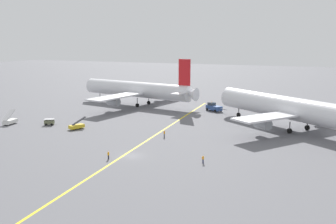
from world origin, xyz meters
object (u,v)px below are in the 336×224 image
Objects in this scene: airliner_at_gate_left at (137,90)px; gse_belt_loader_portside at (77,126)px; gse_baggage_cart_near_cluster at (49,122)px; gse_stair_truck_yellow at (10,121)px; airliner_being_pushed at (290,109)px; ground_crew_ramp_agent_by_cones at (164,134)px; ground_crew_marshaller_foreground at (203,159)px; ground_crew_wing_walker_right at (108,155)px; pushback_tug at (214,107)px.

airliner_at_gate_left reaches higher than gse_belt_loader_portside.
gse_belt_loader_portside reaches higher than gse_baggage_cart_near_cluster.
airliner_at_gate_left is 10.37× the size of gse_stair_truck_yellow.
airliner_being_pushed is 34.48m from ground_crew_ramp_agent_by_cones.
gse_baggage_cart_near_cluster reaches higher than ground_crew_marshaller_foreground.
ground_crew_wing_walker_right is (32.02, -20.19, -0.02)m from gse_baggage_cart_near_cluster.
gse_belt_loader_portside is 3.10× the size of ground_crew_wing_walker_right.
airliner_being_pushed is 30.23× the size of ground_crew_marshaller_foreground.
gse_stair_truck_yellow is (-10.79, -3.70, 0.16)m from gse_baggage_cart_near_cluster.
gse_baggage_cart_near_cluster is 52.35m from ground_crew_marshaller_foreground.
gse_stair_truck_yellow is 2.82× the size of ground_crew_ramp_agent_by_cones.
gse_belt_loader_portside is 3.22× the size of ground_crew_marshaller_foreground.
airliner_at_gate_left is at bearing 80.35° from gse_baggage_cart_near_cluster.
gse_stair_truck_yellow reaches higher than ground_crew_ramp_agent_by_cones.
airliner_being_pushed reaches higher than ground_crew_marshaller_foreground.
gse_stair_truck_yellow reaches higher than gse_baggage_cart_near_cluster.
pushback_tug reaches higher than gse_belt_loader_portside.
pushback_tug is at bearing 88.81° from ground_crew_ramp_agent_by_cones.
ground_crew_marshaller_foreground is 0.96× the size of ground_crew_wing_walker_right.
gse_baggage_cart_near_cluster reaches higher than ground_crew_wing_walker_right.
gse_baggage_cart_near_cluster is (-6.71, -39.48, -4.78)m from airliner_at_gate_left.
gse_stair_truck_yellow is at bearing -161.09° from gse_baggage_cart_near_cluster.
airliner_being_pushed is 65.80m from gse_baggage_cart_near_cluster.
gse_belt_loader_portside is at bearing -6.11° from gse_baggage_cart_near_cluster.
ground_crew_ramp_agent_by_cones is at bearing 2.98° from gse_belt_loader_portside.
gse_belt_loader_portside is at bearing -122.70° from pushback_tug.
gse_baggage_cart_near_cluster is at bearing 18.91° from gse_stair_truck_yellow.
ground_crew_marshaller_foreground is 0.91× the size of ground_crew_ramp_agent_by_cones.
gse_belt_loader_portside reaches higher than ground_crew_marshaller_foreground.
airliner_being_pushed is 15.03× the size of gse_baggage_cart_near_cluster.
ground_crew_wing_walker_right is (21.88, -19.11, 0.02)m from gse_belt_loader_portside.
gse_baggage_cart_near_cluster is (-62.15, -21.07, -4.75)m from airliner_being_pushed.
gse_belt_loader_portside is at bearing 7.11° from gse_stair_truck_yellow.
gse_baggage_cart_near_cluster is 1.94× the size of ground_crew_wing_walker_right.
gse_stair_truck_yellow is 0.96× the size of gse_belt_loader_portside.
airliner_being_pushed is 29.13× the size of ground_crew_wing_walker_right.
pushback_tug is at bearing 86.24° from ground_crew_wing_walker_right.
gse_baggage_cart_near_cluster is at bearing -132.60° from pushback_tug.
airliner_at_gate_left is 40.99m from gse_belt_loader_portside.
pushback_tug reaches higher than gse_baggage_cart_near_cluster.
pushback_tug is 56.04m from ground_crew_marshaller_foreground.
ground_crew_ramp_agent_by_cones is (-0.81, -38.85, -0.39)m from pushback_tug.
ground_crew_wing_walker_right is at bearing -32.24° from gse_baggage_cart_near_cluster.
pushback_tug is 1.70× the size of gse_stair_truck_yellow.
gse_stair_truck_yellow is at bearing 158.93° from ground_crew_wing_walker_right.
airliner_being_pushed is at bearing 71.61° from ground_crew_marshaller_foreground.
pushback_tug is 38.86m from ground_crew_ramp_agent_by_cones.
airliner_at_gate_left is at bearing 128.46° from ground_crew_marshaller_foreground.
gse_belt_loader_portside is (-52.01, -22.16, -4.79)m from airliner_being_pushed.
ground_crew_wing_walker_right is at bearing -41.13° from gse_belt_loader_portside.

